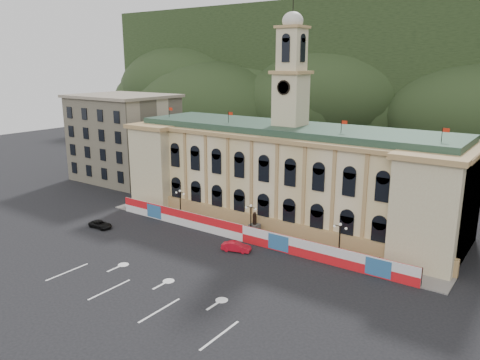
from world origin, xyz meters
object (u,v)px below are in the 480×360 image
Objects in this scene: lamp_center at (251,218)px; red_sedan at (236,247)px; statue at (255,228)px; black_suv at (101,224)px.

lamp_center reaches higher than red_sedan.
lamp_center is 6.13m from red_sedan.
black_suv is at bearing -152.51° from statue.
statue is 2.14m from lamp_center.
statue reaches higher than red_sedan.
lamp_center is at bearing -90.00° from statue.
statue is 6.64m from red_sedan.
black_suv is (-22.92, -4.76, -0.10)m from red_sedan.
lamp_center reaches higher than statue.
red_sedan is 23.41m from black_suv.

